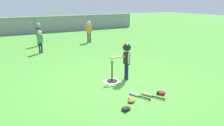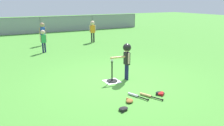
{
  "view_description": "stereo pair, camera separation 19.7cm",
  "coord_description": "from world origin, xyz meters",
  "views": [
    {
      "loc": [
        -3.16,
        -5.22,
        2.25
      ],
      "look_at": [
        -0.15,
        0.09,
        0.55
      ],
      "focal_mm": 36.0,
      "sensor_mm": 36.0,
      "label": 1
    },
    {
      "loc": [
        -2.99,
        -5.31,
        2.25
      ],
      "look_at": [
        -0.15,
        0.09,
        0.55
      ],
      "focal_mm": 36.0,
      "sensor_mm": 36.0,
      "label": 2
    }
  ],
  "objects": [
    {
      "name": "spare_bat_wood",
      "position": [
        0.12,
        -1.28,
        0.03
      ],
      "size": [
        0.3,
        0.58,
        0.06
      ],
      "color": "#DBB266",
      "rests_on": "ground_plane"
    },
    {
      "name": "spare_bat_silver",
      "position": [
        -0.15,
        -1.12,
        0.03
      ],
      "size": [
        0.26,
        0.57,
        0.06
      ],
      "color": "silver",
      "rests_on": "ground_plane"
    },
    {
      "name": "ground_plane",
      "position": [
        0.0,
        0.0,
        0.0
      ],
      "size": [
        60.0,
        60.0,
        0.0
      ],
      "primitive_type": "plane",
      "color": "#478C33"
    },
    {
      "name": "glove_by_plate",
      "position": [
        0.48,
        -1.32,
        0.04
      ],
      "size": [
        0.27,
        0.24,
        0.07
      ],
      "color": "#B21919",
      "rests_on": "ground_plane"
    },
    {
      "name": "fielder_near_left",
      "position": [
        -1.1,
        4.8,
        0.65
      ],
      "size": [
        0.3,
        0.2,
        1.02
      ],
      "color": "#191E4C",
      "rests_on": "ground_plane"
    },
    {
      "name": "glove_tossed_aside",
      "position": [
        -0.43,
        -1.32,
        0.04
      ],
      "size": [
        0.27,
        0.27,
        0.07
      ],
      "color": "brown",
      "rests_on": "ground_plane"
    },
    {
      "name": "batting_tee",
      "position": [
        -0.15,
        0.09,
        0.09
      ],
      "size": [
        0.32,
        0.32,
        0.59
      ],
      "color": "black",
      "rests_on": "ground_plane"
    },
    {
      "name": "glove_near_bats",
      "position": [
        0.47,
        -1.3,
        0.04
      ],
      "size": [
        0.26,
        0.27,
        0.07
      ],
      "color": "black",
      "rests_on": "ground_plane"
    },
    {
      "name": "baseball_on_tee",
      "position": [
        -0.15,
        0.09,
        0.63
      ],
      "size": [
        0.07,
        0.07,
        0.07
      ],
      "primitive_type": "sphere",
      "color": "white",
      "rests_on": "batting_tee"
    },
    {
      "name": "home_plate",
      "position": [
        -0.15,
        0.09,
        0.0
      ],
      "size": [
        0.44,
        0.44,
        0.01
      ],
      "primitive_type": "cube",
      "color": "white",
      "rests_on": "ground_plane"
    },
    {
      "name": "fielder_deep_right",
      "position": [
        1.83,
        6.15,
        0.76
      ],
      "size": [
        0.34,
        0.24,
        1.19
      ],
      "color": "#262626",
      "rests_on": "ground_plane"
    },
    {
      "name": "fielder_deep_left",
      "position": [
        -0.77,
        6.58,
        0.75
      ],
      "size": [
        0.35,
        0.23,
        1.17
      ],
      "color": "#262626",
      "rests_on": "ground_plane"
    },
    {
      "name": "outfield_fence",
      "position": [
        0.0,
        11.33,
        0.62
      ],
      "size": [
        16.06,
        0.06,
        1.15
      ],
      "color": "slate",
      "rests_on": "ground_plane"
    },
    {
      "name": "glove_outfield_drop",
      "position": [
        -0.76,
        -1.6,
        0.04
      ],
      "size": [
        0.23,
        0.19,
        0.07
      ],
      "color": "black",
      "rests_on": "ground_plane"
    },
    {
      "name": "batter_child",
      "position": [
        0.3,
        0.04,
        0.77
      ],
      "size": [
        0.63,
        0.31,
        1.08
      ],
      "color": "#191E4C",
      "rests_on": "ground_plane"
    }
  ]
}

